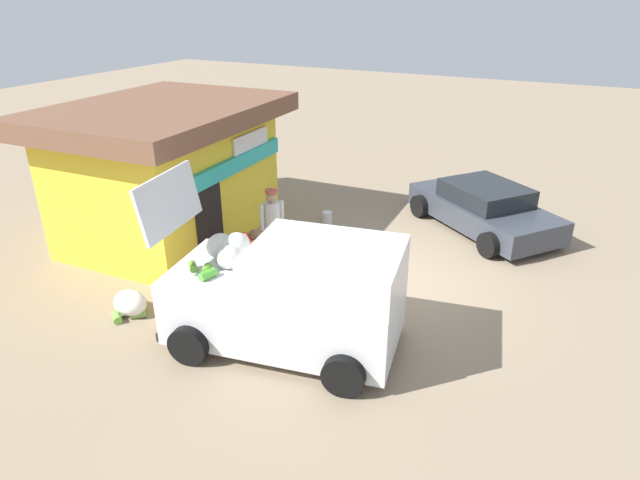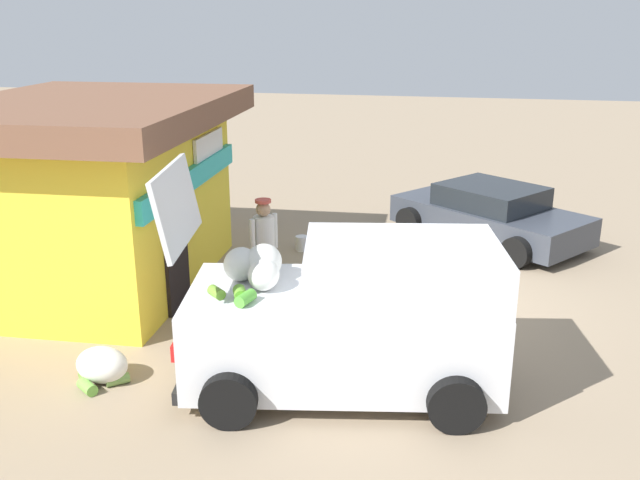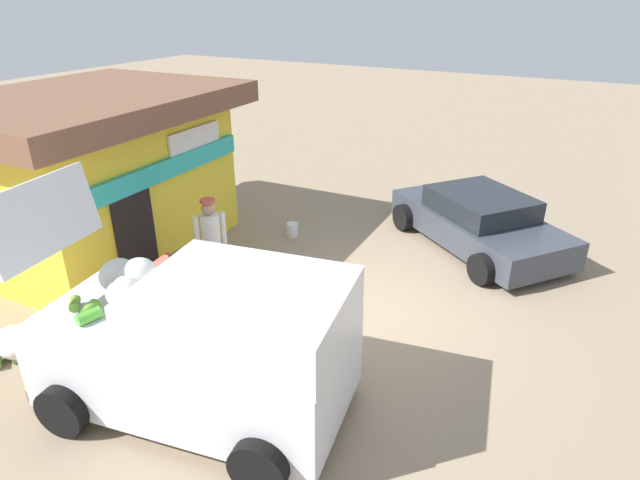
% 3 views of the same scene
% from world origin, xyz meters
% --- Properties ---
extents(ground_plane, '(60.00, 60.00, 0.00)m').
position_xyz_m(ground_plane, '(0.00, 0.00, 0.00)').
color(ground_plane, gray).
extents(storefront_bar, '(5.72, 4.47, 3.25)m').
position_xyz_m(storefront_bar, '(-0.23, 5.73, 1.72)').
color(storefront_bar, yellow).
rests_on(storefront_bar, ground_plane).
extents(delivery_van, '(2.76, 4.30, 2.88)m').
position_xyz_m(delivery_van, '(-2.96, 0.84, 0.97)').
color(delivery_van, silver).
rests_on(delivery_van, ground_plane).
extents(parked_sedan, '(3.92, 4.29, 1.18)m').
position_xyz_m(parked_sedan, '(3.62, -1.08, 0.56)').
color(parked_sedan, '#383D47').
rests_on(parked_sedan, ground_plane).
extents(vendor_standing, '(0.49, 0.47, 1.77)m').
position_xyz_m(vendor_standing, '(-0.54, 2.66, 1.02)').
color(vendor_standing, '#726047').
rests_on(vendor_standing, ground_plane).
extents(customer_bending, '(0.76, 0.75, 1.28)m').
position_xyz_m(customer_bending, '(-1.80, 2.74, 0.80)').
color(customer_bending, '#726047').
rests_on(customer_bending, ground_plane).
extents(unloaded_banana_pile, '(0.92, 0.79, 0.46)m').
position_xyz_m(unloaded_banana_pile, '(-3.50, 4.06, 0.21)').
color(unloaded_banana_pile, silver).
rests_on(unloaded_banana_pile, ground_plane).
extents(paint_bucket, '(0.26, 0.26, 0.30)m').
position_xyz_m(paint_bucket, '(2.17, 2.65, 0.15)').
color(paint_bucket, silver).
rests_on(paint_bucket, ground_plane).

